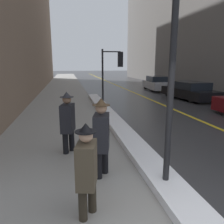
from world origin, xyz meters
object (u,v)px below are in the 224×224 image
object	(u,v)px
lamp_post	(175,20)
parked_car_black	(189,91)
pedestrian_nearside	(68,120)
parked_car_silver	(157,83)
pedestrian_trailing	(101,135)
pedestrian_in_glasses	(87,167)
traffic_light_near	(114,65)

from	to	relation	value
lamp_post	parked_car_black	bearing A→B (deg)	57.33
pedestrian_nearside	parked_car_silver	bearing A→B (deg)	161.71
pedestrian_trailing	pedestrian_in_glasses	bearing A→B (deg)	-5.39
pedestrian_in_glasses	pedestrian_trailing	xyz separation A→B (m)	(0.43, 1.25, 0.09)
pedestrian_nearside	parked_car_silver	xyz separation A→B (m)	(8.44, 13.65, -0.31)
traffic_light_near	parked_car_black	size ratio (longest dim) A/B	0.69
pedestrian_trailing	pedestrian_nearside	world-z (taller)	pedestrian_trailing
pedestrian_in_glasses	parked_car_black	world-z (taller)	pedestrian_in_glasses
pedestrian_trailing	traffic_light_near	bearing A→B (deg)	179.72
traffic_light_near	parked_car_silver	world-z (taller)	traffic_light_near
traffic_light_near	lamp_post	bearing A→B (deg)	-94.62
pedestrian_in_glasses	pedestrian_nearside	world-z (taller)	pedestrian_nearside
pedestrian_in_glasses	pedestrian_nearside	bearing A→B (deg)	-160.90
pedestrian_nearside	parked_car_silver	world-z (taller)	pedestrian_nearside
traffic_light_near	pedestrian_in_glasses	bearing A→B (deg)	-103.03
parked_car_black	pedestrian_in_glasses	bearing A→B (deg)	137.99
pedestrian_trailing	pedestrian_nearside	size ratio (longest dim) A/B	1.02
lamp_post	pedestrian_nearside	distance (m)	3.66
traffic_light_near	pedestrian_in_glasses	xyz separation A→B (m)	(-2.60, -10.17, -1.52)
pedestrian_nearside	parked_car_silver	size ratio (longest dim) A/B	0.40
pedestrian_trailing	parked_car_black	distance (m)	12.31
traffic_light_near	pedestrian_trailing	xyz separation A→B (m)	(-2.18, -8.92, -1.42)
pedestrian_in_glasses	parked_car_black	size ratio (longest dim) A/B	0.33
pedestrian_trailing	parked_car_silver	world-z (taller)	pedestrian_trailing
traffic_light_near	parked_car_black	bearing A→B (deg)	7.74
traffic_light_near	pedestrian_trailing	world-z (taller)	traffic_light_near
pedestrian_in_glasses	parked_car_black	distance (m)	13.55
traffic_light_near	pedestrian_in_glasses	size ratio (longest dim) A/B	2.10
pedestrian_trailing	parked_car_silver	xyz separation A→B (m)	(7.74, 15.14, -0.32)
parked_car_silver	pedestrian_nearside	bearing A→B (deg)	152.94
lamp_post	pedestrian_trailing	size ratio (longest dim) A/B	3.05
parked_car_silver	parked_car_black	bearing A→B (deg)	-175.13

